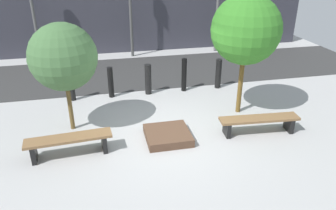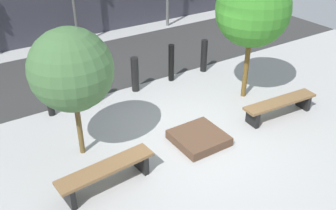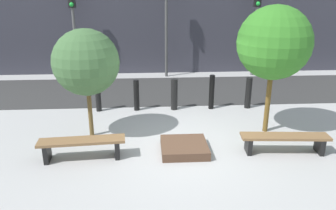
% 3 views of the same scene
% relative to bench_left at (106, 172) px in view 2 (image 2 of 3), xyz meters
% --- Properties ---
extents(ground_plane, '(18.00, 18.00, 0.00)m').
position_rel_bench_left_xyz_m(ground_plane, '(2.27, 0.24, -0.34)').
color(ground_plane, '#A4A4A4').
extents(road_strip, '(18.00, 3.66, 0.01)m').
position_rel_bench_left_xyz_m(road_strip, '(2.27, 5.15, -0.33)').
color(road_strip, '#313131').
rests_on(road_strip, ground).
extents(bench_left, '(1.89, 0.55, 0.46)m').
position_rel_bench_left_xyz_m(bench_left, '(0.00, 0.00, 0.00)').
color(bench_left, black).
rests_on(bench_left, ground).
extents(bench_right, '(2.01, 0.54, 0.43)m').
position_rel_bench_left_xyz_m(bench_right, '(4.54, -0.00, -0.02)').
color(bench_right, black).
rests_on(bench_right, ground).
extents(planter_bed, '(1.06, 1.05, 0.20)m').
position_rel_bench_left_xyz_m(planter_bed, '(2.27, 0.20, -0.24)').
color(planter_bed, brown).
rests_on(planter_bed, ground).
extents(tree_behind_left_bench, '(1.60, 1.60, 2.71)m').
position_rel_bench_left_xyz_m(tree_behind_left_bench, '(0.00, 1.24, 1.57)').
color(tree_behind_left_bench, brown).
rests_on(tree_behind_left_bench, ground).
extents(tree_behind_right_bench, '(1.81, 1.81, 3.23)m').
position_rel_bench_left_xyz_m(tree_behind_right_bench, '(4.54, 1.24, 1.98)').
color(tree_behind_right_bench, brown).
rests_on(tree_behind_right_bench, ground).
extents(bollard_far_left, '(0.17, 0.17, 1.04)m').
position_rel_bench_left_xyz_m(bollard_far_left, '(-0.06, 3.07, 0.19)').
color(bollard_far_left, black).
rests_on(bollard_far_left, ground).
extents(bollard_left, '(0.17, 0.17, 0.96)m').
position_rel_bench_left_xyz_m(bollard_left, '(1.10, 3.07, 0.14)').
color(bollard_left, black).
rests_on(bollard_left, ground).
extents(bollard_center, '(0.21, 0.21, 0.97)m').
position_rel_bench_left_xyz_m(bollard_center, '(2.27, 3.07, 0.15)').
color(bollard_center, black).
rests_on(bollard_center, ground).
extents(bollard_right, '(0.16, 0.16, 1.08)m').
position_rel_bench_left_xyz_m(bollard_right, '(3.44, 3.07, 0.20)').
color(bollard_right, black).
rests_on(bollard_right, ground).
extents(bollard_far_right, '(0.19, 0.19, 0.98)m').
position_rel_bench_left_xyz_m(bollard_far_right, '(4.61, 3.07, 0.15)').
color(bollard_far_right, black).
rests_on(bollard_far_right, ground).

